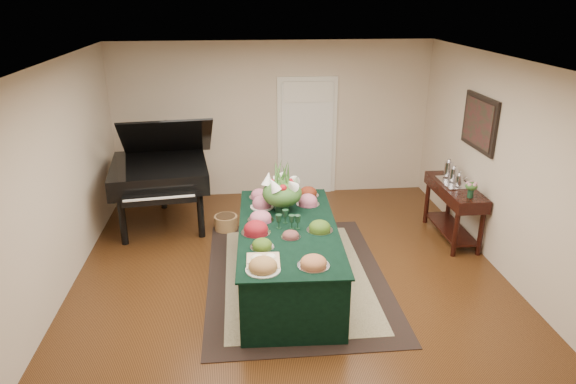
{
  "coord_description": "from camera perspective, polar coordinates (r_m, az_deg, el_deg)",
  "views": [
    {
      "loc": [
        -0.6,
        -5.78,
        3.42
      ],
      "look_at": [
        0.0,
        0.3,
        1.05
      ],
      "focal_mm": 32.0,
      "sensor_mm": 36.0,
      "label": 1
    }
  ],
  "objects": [
    {
      "name": "ground",
      "position": [
        6.74,
        0.25,
        -9.28
      ],
      "size": [
        6.0,
        6.0,
        0.0
      ],
      "primitive_type": "plane",
      "color": "black",
      "rests_on": "ground"
    },
    {
      "name": "floral_centerpiece",
      "position": [
        6.5,
        -0.67,
        0.42
      ],
      "size": [
        0.53,
        0.53,
        0.53
      ],
      "color": "#13311E",
      "rests_on": "buffet_table"
    },
    {
      "name": "grand_piano",
      "position": [
        8.07,
        -14.02,
        2.22
      ],
      "size": [
        1.67,
        1.86,
        1.75
      ],
      "color": "black",
      "rests_on": "ground"
    },
    {
      "name": "buffet_table",
      "position": [
        6.35,
        0.01,
        -7.17
      ],
      "size": [
        1.28,
        2.55,
        0.8
      ],
      "color": "black",
      "rests_on": "ground"
    },
    {
      "name": "area_rug",
      "position": [
        6.73,
        0.91,
        -9.29
      ],
      "size": [
        2.26,
        3.17,
        0.01
      ],
      "color": "black",
      "rests_on": "ground"
    },
    {
      "name": "cutting_board",
      "position": [
        5.42,
        -2.78,
        -7.34
      ],
      "size": [
        0.36,
        0.36,
        0.1
      ],
      "color": "tan",
      "rests_on": "buffet_table"
    },
    {
      "name": "kitchen_doorway",
      "position": [
        9.15,
        2.12,
        6.01
      ],
      "size": [
        1.05,
        0.07,
        2.1
      ],
      "color": "silver",
      "rests_on": "ground"
    },
    {
      "name": "tea_service",
      "position": [
        7.86,
        17.88,
        1.86
      ],
      "size": [
        0.34,
        0.58,
        0.3
      ],
      "color": "silver",
      "rests_on": "mahogany_sideboard"
    },
    {
      "name": "green_goblets",
      "position": [
        6.13,
        0.04,
        -3.16
      ],
      "size": [
        0.3,
        0.25,
        0.18
      ],
      "color": "#13311E",
      "rests_on": "buffet_table"
    },
    {
      "name": "food_platters",
      "position": [
        6.24,
        -0.73,
        -3.12
      ],
      "size": [
        1.09,
        2.31,
        0.12
      ],
      "color": "silver",
      "rests_on": "buffet_table"
    },
    {
      "name": "wall_painting",
      "position": [
        7.62,
        20.49,
        7.22
      ],
      "size": [
        0.05,
        0.95,
        0.75
      ],
      "color": "black",
      "rests_on": "ground"
    },
    {
      "name": "mahogany_sideboard",
      "position": [
        7.85,
        18.01,
        -0.59
      ],
      "size": [
        0.45,
        1.33,
        0.83
      ],
      "color": "black",
      "rests_on": "ground"
    },
    {
      "name": "wicker_basket",
      "position": [
        7.99,
        -6.91,
        -3.41
      ],
      "size": [
        0.36,
        0.36,
        0.22
      ],
      "primitive_type": "cylinder",
      "color": "olive",
      "rests_on": "ground"
    },
    {
      "name": "pink_bouquet",
      "position": [
        7.33,
        19.7,
        0.55
      ],
      "size": [
        0.18,
        0.18,
        0.23
      ],
      "color": "#13311E",
      "rests_on": "mahogany_sideboard"
    }
  ]
}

